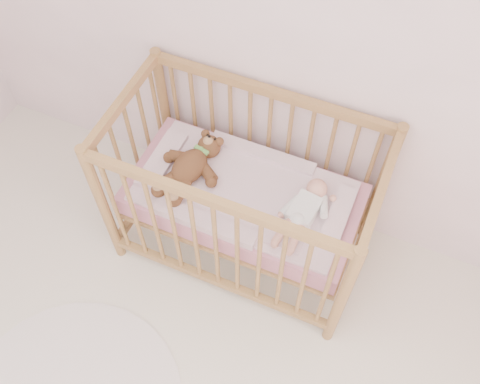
% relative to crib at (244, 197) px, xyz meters
% --- Properties ---
extents(wall_back, '(4.00, 0.02, 2.70)m').
position_rel_crib_xyz_m(wall_back, '(0.04, 0.40, 0.85)').
color(wall_back, white).
rests_on(wall_back, floor).
extents(crib, '(1.36, 0.76, 1.00)m').
position_rel_crib_xyz_m(crib, '(0.00, 0.00, 0.00)').
color(crib, '#B77F4D').
rests_on(crib, floor).
extents(mattress, '(1.22, 0.62, 0.13)m').
position_rel_crib_xyz_m(mattress, '(0.00, 0.00, -0.01)').
color(mattress, '#C57B8C').
rests_on(mattress, crib).
extents(blanket, '(1.10, 0.58, 0.06)m').
position_rel_crib_xyz_m(blanket, '(0.00, 0.00, 0.06)').
color(blanket, pink).
rests_on(blanket, mattress).
extents(baby, '(0.29, 0.50, 0.12)m').
position_rel_crib_xyz_m(baby, '(0.34, -0.02, 0.14)').
color(baby, white).
rests_on(baby, blanket).
extents(teddy_bear, '(0.45, 0.56, 0.14)m').
position_rel_crib_xyz_m(teddy_bear, '(-0.30, -0.02, 0.15)').
color(teddy_bear, brown).
rests_on(teddy_bear, blanket).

